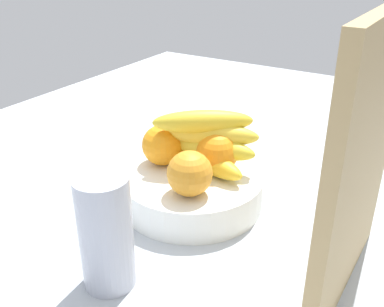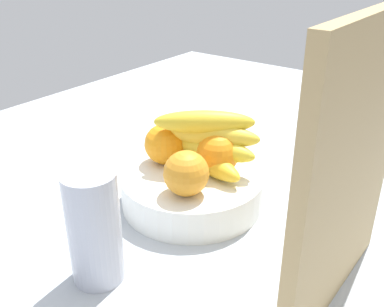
% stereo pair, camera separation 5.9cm
% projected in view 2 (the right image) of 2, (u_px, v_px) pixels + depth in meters
% --- Properties ---
extents(ground_plane, '(1.80, 1.40, 0.03)m').
position_uv_depth(ground_plane, '(205.00, 205.00, 0.81)').
color(ground_plane, '#ACB5BF').
extents(fruit_bowl, '(0.24, 0.24, 0.06)m').
position_uv_depth(fruit_bowl, '(192.00, 189.00, 0.77)').
color(fruit_bowl, white).
rests_on(fruit_bowl, ground_plane).
extents(orange_front_left, '(0.07, 0.07, 0.07)m').
position_uv_depth(orange_front_left, '(186.00, 173.00, 0.69)').
color(orange_front_left, orange).
rests_on(orange_front_left, fruit_bowl).
extents(orange_front_right, '(0.07, 0.07, 0.07)m').
position_uv_depth(orange_front_right, '(218.00, 153.00, 0.75)').
color(orange_front_right, orange).
rests_on(orange_front_right, fruit_bowl).
extents(orange_center, '(0.07, 0.07, 0.07)m').
position_uv_depth(orange_center, '(165.00, 144.00, 0.79)').
color(orange_center, orange).
rests_on(orange_center, fruit_bowl).
extents(banana_bunch, '(0.13, 0.18, 0.11)m').
position_uv_depth(banana_bunch, '(207.00, 141.00, 0.76)').
color(banana_bunch, yellow).
rests_on(banana_bunch, fruit_bowl).
extents(cutting_board, '(0.28, 0.02, 0.36)m').
position_uv_depth(cutting_board, '(349.00, 173.00, 0.51)').
color(cutting_board, tan).
rests_on(cutting_board, ground_plane).
extents(thermos_tumbler, '(0.07, 0.07, 0.16)m').
position_uv_depth(thermos_tumbler, '(92.00, 227.00, 0.58)').
color(thermos_tumbler, '#B1B5C5').
rests_on(thermos_tumbler, ground_plane).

